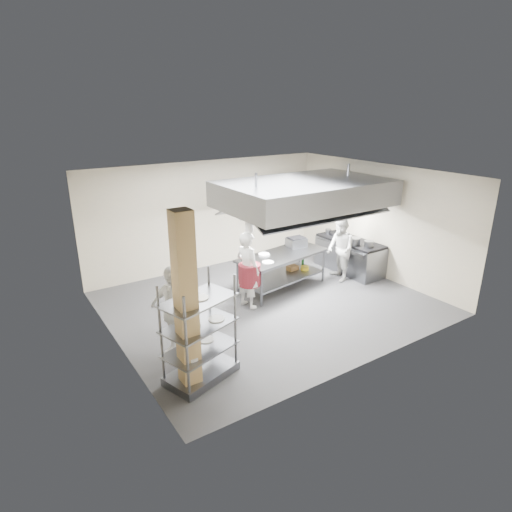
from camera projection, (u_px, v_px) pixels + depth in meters
floor at (269, 303)px, 10.04m from camera, size 7.00×7.00×0.00m
ceiling at (270, 175)px, 9.04m from camera, size 7.00×7.00×0.00m
wall_back at (208, 215)px, 11.91m from camera, size 7.00×0.00×7.00m
wall_left at (111, 275)px, 7.73m from camera, size 0.00×6.00×6.00m
wall_right at (377, 220)px, 11.36m from camera, size 0.00×6.00×6.00m
column at (186, 305)px, 6.54m from camera, size 0.30×0.30×3.00m
exhaust_hood at (305, 193)px, 10.23m from camera, size 4.00×2.50×0.60m
hood_strip_a at (274, 211)px, 9.87m from camera, size 1.60×0.12×0.04m
hood_strip_b at (332, 202)px, 10.81m from camera, size 1.60×0.12×0.04m
wall_shelf at (264, 208)px, 12.71m from camera, size 1.50×0.28×0.04m
island at (282, 271)px, 10.74m from camera, size 2.52×1.36×0.91m
island_worktop at (283, 255)px, 10.60m from camera, size 2.52×1.36×0.06m
island_undershelf at (282, 277)px, 10.79m from camera, size 2.31×1.23×0.04m
pass_rack at (199, 330)px, 7.01m from camera, size 1.36×1.03×1.80m
cooking_range at (349, 256)px, 11.89m from camera, size 0.80×2.00×0.84m
range_top at (351, 241)px, 11.74m from camera, size 0.78×1.96×0.06m
chef_head at (248, 270)px, 9.60m from camera, size 0.55×0.73×1.79m
chef_line at (340, 249)px, 11.13m from camera, size 0.87×0.99×1.69m
chef_plating at (174, 312)px, 7.67m from camera, size 0.86×1.13×1.78m
griddle at (296, 242)px, 11.10m from camera, size 0.49×0.39×0.23m
wicker_basket at (292, 268)px, 11.16m from camera, size 0.30×0.22×0.12m
stockpot at (355, 241)px, 11.29m from camera, size 0.28×0.28×0.19m
plate_stack at (200, 348)px, 7.12m from camera, size 0.28×0.28×0.05m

